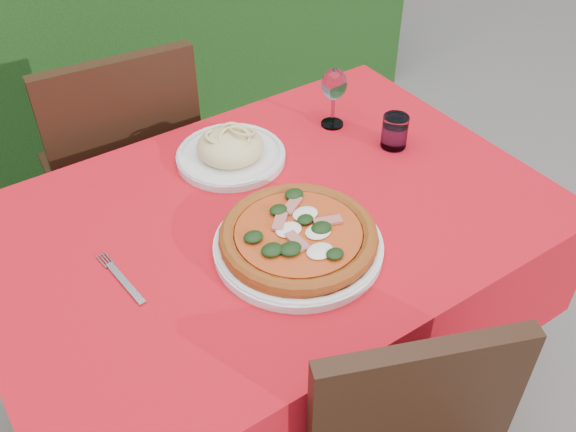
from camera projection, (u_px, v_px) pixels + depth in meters
ground at (273, 403)px, 1.93m from camera, size 60.00×60.00×0.00m
dining_table at (269, 262)px, 1.54m from camera, size 1.26×0.86×0.75m
chair_far at (125, 167)px, 1.93m from camera, size 0.46×0.46×0.94m
pizza_plate at (298, 239)px, 1.33m from camera, size 0.42×0.42×0.07m
pasta_plate at (231, 150)px, 1.58m from camera, size 0.27×0.27×0.08m
water_glass at (394, 133)px, 1.62m from camera, size 0.07×0.07×0.09m
wine_glass at (334, 86)px, 1.64m from camera, size 0.07×0.07×0.16m
fork at (126, 283)px, 1.27m from camera, size 0.04×0.19×0.00m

